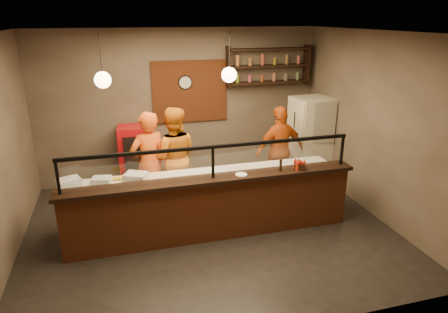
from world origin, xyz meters
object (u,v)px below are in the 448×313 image
object	(u,v)px
cook_mid	(174,157)
pepper_mill	(281,165)
fridge	(310,140)
pizza_dough	(242,171)
cook_left	(149,163)
cook_right	(280,150)
condiment_caddy	(299,166)
red_cooler	(134,157)
wall_clock	(185,82)

from	to	relation	value
cook_mid	pepper_mill	distance (m)	2.10
fridge	pizza_dough	world-z (taller)	fridge
cook_left	pizza_dough	world-z (taller)	cook_left
cook_right	condiment_caddy	distance (m)	1.48
cook_mid	pizza_dough	xyz separation A→B (m)	(1.04, -0.89, -0.04)
red_cooler	cook_left	bearing A→B (deg)	-75.82
cook_left	fridge	xyz separation A→B (m)	(3.47, 0.62, -0.03)
pepper_mill	cook_right	bearing A→B (deg)	66.87
cook_right	fridge	xyz separation A→B (m)	(0.87, 0.44, 0.02)
red_cooler	pizza_dough	world-z (taller)	red_cooler
cook_mid	cook_right	world-z (taller)	cook_mid
wall_clock	pizza_dough	distance (m)	2.59
cook_left	cook_right	world-z (taller)	cook_left
cook_left	cook_right	bearing A→B (deg)	161.80
pepper_mill	cook_left	bearing A→B (deg)	148.16
fridge	red_cooler	xyz separation A→B (m)	(-3.68, 0.61, -0.25)
wall_clock	cook_left	bearing A→B (deg)	-122.25
cook_left	red_cooler	xyz separation A→B (m)	(-0.21, 1.23, -0.29)
red_cooler	pepper_mill	bearing A→B (deg)	-43.80
cook_mid	condiment_caddy	distance (m)	2.35
cook_left	cook_mid	distance (m)	0.51
red_cooler	wall_clock	bearing A→B (deg)	19.14
wall_clock	pepper_mill	distance (m)	3.10
cook_right	pepper_mill	size ratio (longest dim) A/B	9.08
wall_clock	pepper_mill	size ratio (longest dim) A/B	1.53
wall_clock	cook_mid	distance (m)	1.84
red_cooler	pepper_mill	xyz separation A→B (m)	(2.20, -2.46, 0.50)
wall_clock	pepper_mill	bearing A→B (deg)	-69.85
pepper_mill	fridge	bearing A→B (deg)	51.40
fridge	cook_left	bearing A→B (deg)	-175.52
cook_right	pizza_dough	bearing A→B (deg)	30.06
wall_clock	fridge	distance (m)	2.92
fridge	pepper_mill	world-z (taller)	fridge
condiment_caddy	cook_left	bearing A→B (deg)	151.64
wall_clock	pizza_dough	bearing A→B (deg)	-76.26
wall_clock	cook_right	size ratio (longest dim) A/B	0.17
cook_right	condiment_caddy	size ratio (longest dim) A/B	10.07
wall_clock	cook_left	distance (m)	2.16
cook_left	condiment_caddy	bearing A→B (deg)	129.35
cook_left	fridge	size ratio (longest dim) A/B	1.04
cook_left	cook_right	distance (m)	2.60
condiment_caddy	fridge	bearing A→B (deg)	58.32
cook_left	condiment_caddy	size ratio (longest dim) A/B	10.64
cook_right	cook_left	bearing A→B (deg)	-4.94
cook_right	pepper_mill	world-z (taller)	cook_right
pizza_dough	fridge	bearing A→B (deg)	33.88
fridge	pepper_mill	xyz separation A→B (m)	(-1.48, -1.86, 0.25)
wall_clock	cook_right	distance (m)	2.44
pepper_mill	wall_clock	bearing A→B (deg)	110.15
pepper_mill	red_cooler	bearing A→B (deg)	131.76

